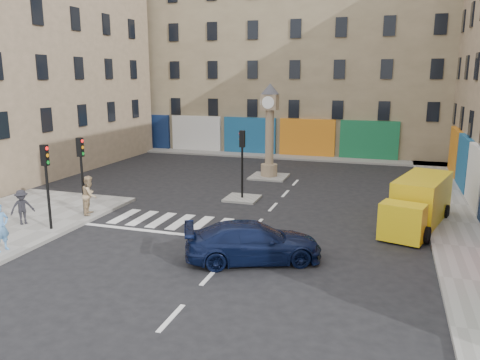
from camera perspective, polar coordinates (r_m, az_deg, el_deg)
The scene contains 16 objects.
ground at distance 18.04m, azimuth -1.34°, elevation -9.13°, with size 120.00×120.00×0.00m, color black.
sidewalk_right at distance 26.85m, azimuth 24.03°, elevation -2.77°, with size 2.60×30.00×0.15m, color gray.
sidewalk_far at distance 39.75m, azimuth 3.68°, elevation 2.98°, with size 32.00×2.40×0.15m, color gray.
island_near at distance 25.85m, azimuth 0.26°, elevation -2.26°, with size 1.80×1.80×0.12m, color gray.
island_far at distance 31.46m, azimuth 3.55°, elevation 0.40°, with size 2.40×2.40×0.12m, color gray.
building_far at distance 44.89m, azimuth 5.71°, elevation 14.83°, with size 32.00×10.00×17.00m, color gray.
building_left at distance 37.10m, azimuth -24.24°, elevation 12.77°, with size 8.00×20.00×15.00m, color #9E8467.
traffic_light_left_near at distance 21.54m, azimuth -22.55°, elevation 0.76°, with size 0.28×0.22×3.70m.
traffic_light_left_far at distance 23.38m, azimuth -18.79°, elevation 1.92°, with size 0.28×0.22×3.70m.
traffic_light_island at distance 25.32m, azimuth 0.27°, elevation 3.29°, with size 0.28×0.22×3.70m.
clock_pillar at distance 30.92m, azimuth 3.64°, elevation 6.74°, with size 1.20×1.20×6.10m.
navy_sedan at distance 17.27m, azimuth 1.63°, elevation -7.56°, with size 2.03×5.00×1.45m, color black.
yellow_van at distance 22.63m, azimuth 20.94°, elevation -2.59°, with size 3.34×6.22×2.17m.
pedestrian_blue at distance 19.94m, azimuth -27.16°, elevation -5.14°, with size 0.68×0.44×1.86m, color #629FE0.
pedestrian_tan at distance 23.56m, azimuth -17.87°, elevation -1.75°, with size 0.91×0.71×1.88m, color tan.
pedestrian_dark at distance 23.09m, azimuth -25.02°, elevation -3.01°, with size 1.02×0.59×1.58m, color black.
Camera 1 is at (5.51, -15.83, 6.66)m, focal length 35.00 mm.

